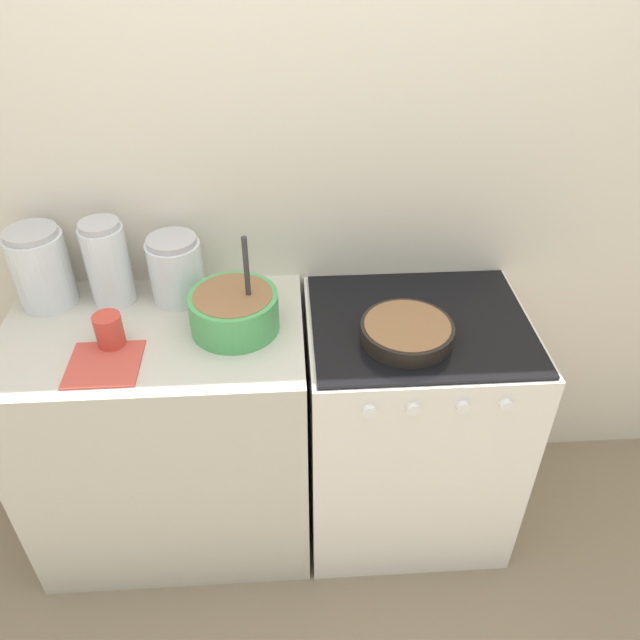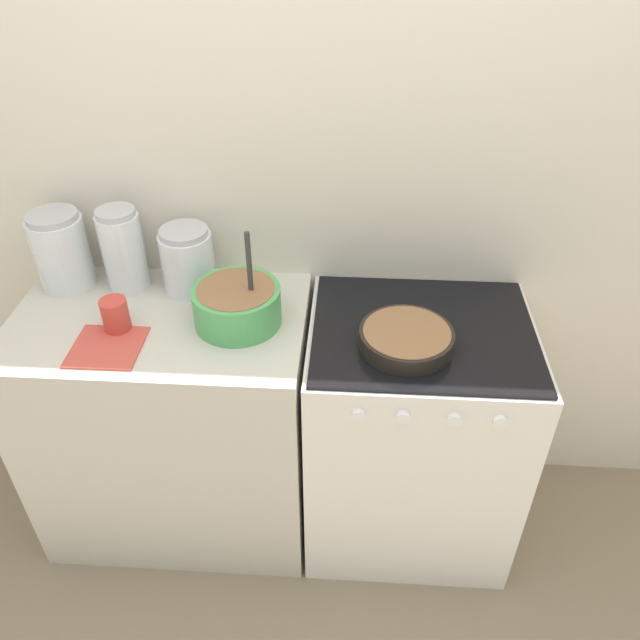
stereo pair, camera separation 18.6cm
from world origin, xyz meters
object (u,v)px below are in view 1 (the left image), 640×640
Objects in this scene: storage_jar_left at (42,272)px; storage_jar_middle at (109,268)px; storage_jar_right at (176,273)px; stove at (408,425)px; mixing_bowl at (234,309)px; tin_can at (109,331)px; baking_pan at (407,331)px.

storage_jar_middle reaches higher than storage_jar_left.
storage_jar_right is at bearing 0.00° from storage_jar_left.
mixing_bowl is (-0.57, 0.00, 0.53)m from stove.
storage_jar_middle reaches higher than stove.
storage_jar_right is at bearing -0.00° from storage_jar_middle.
mixing_bowl is 2.96× the size of tin_can.
storage_jar_left is 0.93× the size of storage_jar_middle.
stove is 0.78m from mixing_bowl.
mixing_bowl reaches higher than storage_jar_right.
baking_pan is 0.87m from tin_can.
storage_jar_left is 2.45× the size of tin_can.
mixing_bowl is 0.26m from storage_jar_right.
baking_pan is at bearing -20.77° from storage_jar_right.
storage_jar_left is (-0.61, 0.18, 0.04)m from mixing_bowl.
mixing_bowl reaches higher than storage_jar_left.
storage_jar_middle reaches higher than tin_can.
stove is at bearing -13.52° from storage_jar_right.
baking_pan is (-0.06, -0.08, 0.49)m from stove.
stove is 2.93× the size of mixing_bowl.
tin_can is at bearing -124.90° from storage_jar_right.
mixing_bowl is 1.44× the size of storage_jar_right.
storage_jar_left is at bearing 166.59° from baking_pan.
stove is 1.15m from storage_jar_middle.
stove is 4.22× the size of storage_jar_right.
baking_pan is 2.62× the size of tin_can.
mixing_bowl is at bearing 179.71° from stove.
storage_jar_middle is 2.63× the size of tin_can.
storage_jar_left is at bearing 171.16° from stove.
storage_jar_left is at bearing 163.43° from mixing_bowl.
tin_can is at bearing -44.57° from storage_jar_left.
storage_jar_right is (0.21, -0.00, -0.03)m from storage_jar_middle.
storage_jar_right is (-0.70, 0.27, 0.06)m from baking_pan.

